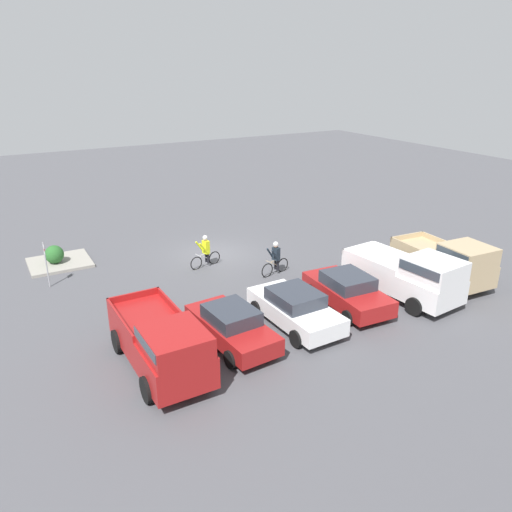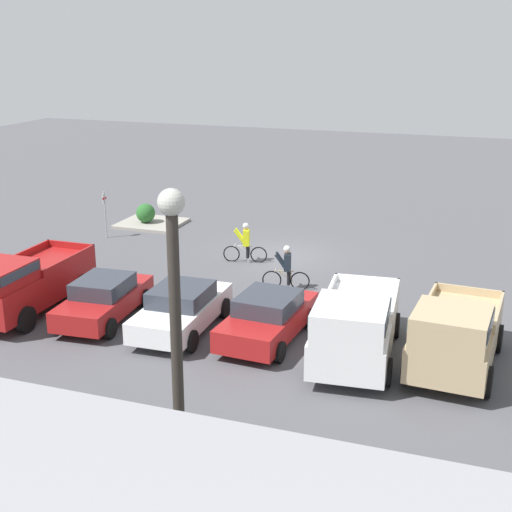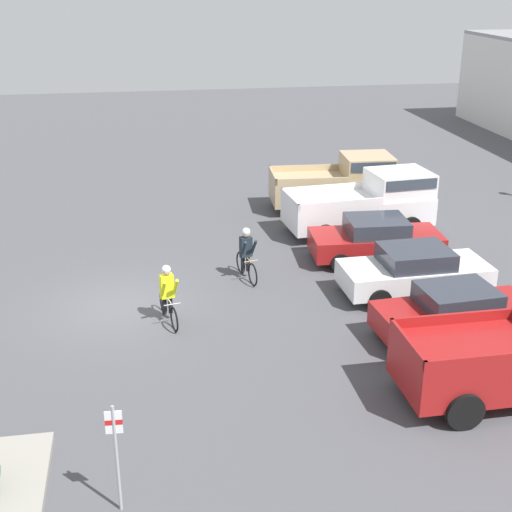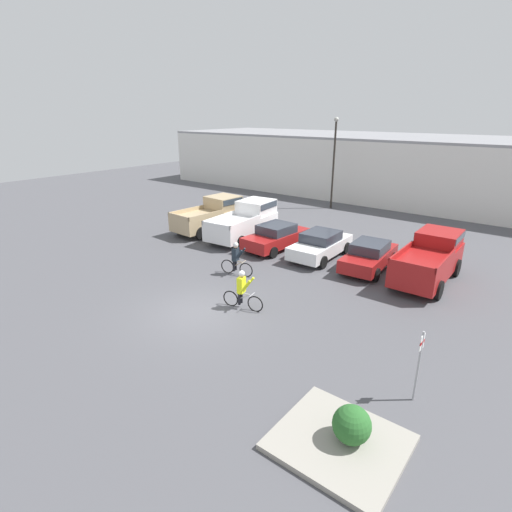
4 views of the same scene
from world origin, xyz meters
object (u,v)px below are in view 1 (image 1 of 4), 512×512
(cyclist_0, at_px, (205,251))
(cyclist_1, at_px, (275,258))
(fire_lane_sign, at_px, (46,260))
(shrub, at_px, (54,254))
(sedan_0, at_px, (347,291))
(pickup_truck_1, at_px, (410,275))
(pickup_truck_0, at_px, (448,261))
(sedan_1, at_px, (295,308))
(sedan_2, at_px, (232,326))
(pickup_truck_2, at_px, (162,342))

(cyclist_0, distance_m, cyclist_1, 3.64)
(fire_lane_sign, height_order, shrub, fire_lane_sign)
(sedan_0, bearing_deg, pickup_truck_1, 165.93)
(pickup_truck_0, relative_size, shrub, 5.27)
(sedan_0, bearing_deg, pickup_truck_0, 175.83)
(sedan_1, bearing_deg, pickup_truck_1, 175.39)
(pickup_truck_1, height_order, shrub, pickup_truck_1)
(sedan_1, height_order, shrub, sedan_1)
(sedan_2, bearing_deg, fire_lane_sign, -59.48)
(cyclist_1, height_order, shrub, cyclist_1)
(sedan_2, height_order, shrub, sedan_2)
(pickup_truck_1, relative_size, cyclist_0, 3.04)
(sedan_1, xyz_separation_m, fire_lane_sign, (7.88, -8.59, 0.59))
(pickup_truck_0, height_order, sedan_2, pickup_truck_0)
(sedan_0, height_order, sedan_1, same)
(sedan_1, xyz_separation_m, cyclist_0, (0.55, -7.32, 0.10))
(pickup_truck_1, distance_m, sedan_2, 8.46)
(pickup_truck_1, bearing_deg, cyclist_0, -51.46)
(pickup_truck_0, relative_size, pickup_truck_1, 0.90)
(pickup_truck_0, xyz_separation_m, pickup_truck_1, (2.73, 0.31, -0.01))
(pickup_truck_0, xyz_separation_m, pickup_truck_2, (13.97, 0.37, -0.02))
(sedan_1, bearing_deg, shrub, -57.18)
(sedan_2, relative_size, shrub, 4.61)
(sedan_0, xyz_separation_m, cyclist_0, (3.35, -7.06, 0.11))
(pickup_truck_1, bearing_deg, pickup_truck_0, -173.62)
(pickup_truck_0, relative_size, sedan_0, 1.12)
(sedan_0, bearing_deg, pickup_truck_2, 5.29)
(cyclist_0, relative_size, fire_lane_sign, 0.82)
(pickup_truck_2, bearing_deg, cyclist_1, -145.35)
(sedan_1, relative_size, pickup_truck_2, 0.83)
(pickup_truck_1, height_order, pickup_truck_2, pickup_truck_1)
(pickup_truck_0, height_order, cyclist_0, pickup_truck_0)
(shrub, bearing_deg, pickup_truck_1, 137.85)
(pickup_truck_0, bearing_deg, cyclist_1, -37.53)
(pickup_truck_1, xyz_separation_m, sedan_1, (5.64, -0.46, -0.39))
(fire_lane_sign, distance_m, shrub, 2.77)
(pickup_truck_1, distance_m, cyclist_1, 6.34)
(pickup_truck_1, height_order, cyclist_1, pickup_truck_1)
(pickup_truck_1, xyz_separation_m, pickup_truck_2, (11.24, 0.07, -0.01))
(pickup_truck_0, xyz_separation_m, cyclist_1, (6.36, -4.89, -0.28))
(sedan_2, height_order, fire_lane_sign, fire_lane_sign)
(sedan_0, bearing_deg, shrub, -47.49)
(pickup_truck_1, xyz_separation_m, fire_lane_sign, (13.52, -9.05, 0.20))
(pickup_truck_1, relative_size, sedan_1, 1.24)
(sedan_1, relative_size, fire_lane_sign, 2.02)
(cyclist_0, relative_size, shrub, 1.93)
(fire_lane_sign, bearing_deg, sedan_2, 120.52)
(pickup_truck_1, xyz_separation_m, cyclist_1, (3.63, -5.19, -0.27))
(shrub, bearing_deg, pickup_truck_2, 97.86)
(sedan_0, height_order, cyclist_1, cyclist_1)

